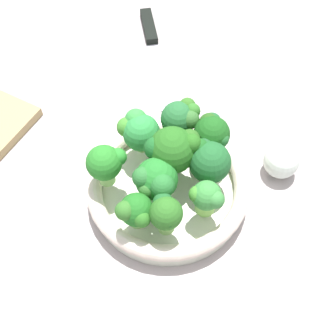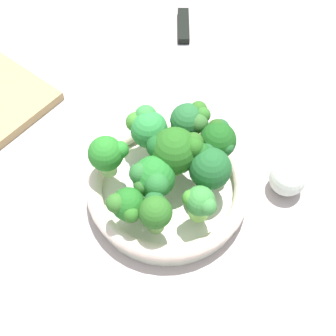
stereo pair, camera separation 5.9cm
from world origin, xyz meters
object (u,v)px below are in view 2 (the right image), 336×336
(broccoli_floret_3, at_px, (200,203))
(broccoli_floret_6, at_px, (191,121))
(broccoli_floret_1, at_px, (127,206))
(broccoli_floret_4, at_px, (155,211))
(garlic_bulb, at_px, (288,178))
(broccoli_floret_9, at_px, (218,139))
(bowl, at_px, (168,187))
(broccoli_floret_5, at_px, (176,152))
(broccoli_floret_7, at_px, (208,166))
(broccoli_floret_0, at_px, (147,127))
(knife, at_px, (184,43))
(broccoli_floret_2, at_px, (107,154))
(broccoli_floret_8, at_px, (152,178))

(broccoli_floret_3, relative_size, broccoli_floret_6, 0.81)
(broccoli_floret_1, height_order, broccoli_floret_4, broccoli_floret_4)
(garlic_bulb, bearing_deg, broccoli_floret_9, -45.63)
(bowl, distance_m, broccoli_floret_4, 0.09)
(broccoli_floret_1, distance_m, broccoli_floret_6, 0.16)
(broccoli_floret_3, height_order, garlic_bulb, broccoli_floret_3)
(broccoli_floret_5, xyz_separation_m, broccoli_floret_6, (-0.05, -0.04, -0.01))
(broccoli_floret_4, bearing_deg, broccoli_floret_6, -139.02)
(bowl, height_order, broccoli_floret_5, broccoli_floret_5)
(broccoli_floret_7, relative_size, broccoli_floret_9, 0.99)
(broccoli_floret_1, xyz_separation_m, broccoli_floret_7, (-0.12, 0.01, 0.01))
(broccoli_floret_0, height_order, broccoli_floret_4, same)
(broccoli_floret_3, height_order, broccoli_floret_6, broccoli_floret_6)
(broccoli_floret_4, bearing_deg, broccoli_floret_7, -166.89)
(broccoli_floret_9, bearing_deg, broccoli_floret_0, -45.76)
(broccoli_floret_1, bearing_deg, knife, -132.44)
(bowl, height_order, garlic_bulb, garlic_bulb)
(knife, bearing_deg, broccoli_floret_5, 56.12)
(broccoli_floret_0, distance_m, knife, 0.28)
(broccoli_floret_0, bearing_deg, broccoli_floret_7, 109.15)
(garlic_bulb, bearing_deg, broccoli_floret_6, -53.94)
(broccoli_floret_4, bearing_deg, broccoli_floret_9, -158.22)
(broccoli_floret_1, bearing_deg, broccoli_floret_2, -98.49)
(knife, bearing_deg, bowl, 54.32)
(bowl, relative_size, knife, 0.98)
(bowl, bearing_deg, broccoli_floret_4, 46.70)
(broccoli_floret_1, distance_m, knife, 0.41)
(broccoli_floret_9, bearing_deg, broccoli_floret_8, 3.91)
(broccoli_floret_9, distance_m, knife, 0.31)
(broccoli_floret_2, bearing_deg, broccoli_floret_7, 141.40)
(broccoli_floret_5, relative_size, broccoli_floret_9, 1.16)
(broccoli_floret_4, relative_size, broccoli_floret_9, 0.90)
(broccoli_floret_5, bearing_deg, broccoli_floret_9, 173.72)
(broccoli_floret_0, distance_m, broccoli_floret_4, 0.14)
(knife, bearing_deg, broccoli_floret_9, 67.16)
(broccoli_floret_6, distance_m, broccoli_floret_8, 0.11)
(broccoli_floret_6, xyz_separation_m, knife, (-0.13, -0.22, -0.08))
(bowl, relative_size, broccoli_floret_1, 4.37)
(broccoli_floret_2, bearing_deg, garlic_bulb, 148.66)
(broccoli_floret_3, relative_size, broccoli_floret_4, 0.89)
(broccoli_floret_3, height_order, broccoli_floret_8, broccoli_floret_8)
(broccoli_floret_4, xyz_separation_m, broccoli_floret_8, (-0.02, -0.04, -0.00))
(broccoli_floret_1, relative_size, garlic_bulb, 1.00)
(bowl, distance_m, garlic_bulb, 0.18)
(broccoli_floret_8, bearing_deg, garlic_bulb, 159.19)
(broccoli_floret_0, relative_size, broccoli_floret_8, 0.95)
(bowl, height_order, broccoli_floret_9, broccoli_floret_9)
(broccoli_floret_4, relative_size, garlic_bulb, 1.14)
(broccoli_floret_0, xyz_separation_m, broccoli_floret_7, (-0.04, 0.10, 0.00))
(broccoli_floret_4, height_order, broccoli_floret_8, broccoli_floret_8)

